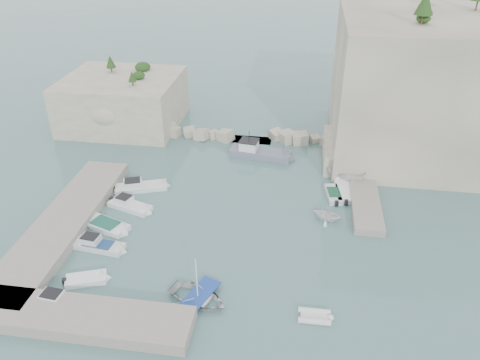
# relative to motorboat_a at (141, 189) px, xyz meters

# --- Properties ---
(ground) EXTENTS (400.00, 400.00, 0.00)m
(ground) POSITION_rel_motorboat_a_xyz_m (11.67, -7.30, 0.00)
(ground) COLOR slate
(ground) RESTS_ON ground
(cliff_east) EXTENTS (26.00, 22.00, 17.00)m
(cliff_east) POSITION_rel_motorboat_a_xyz_m (34.67, 15.70, 8.50)
(cliff_east) COLOR beige
(cliff_east) RESTS_ON ground
(cliff_terrace) EXTENTS (8.00, 10.00, 2.50)m
(cliff_terrace) POSITION_rel_motorboat_a_xyz_m (24.67, 10.70, 1.25)
(cliff_terrace) COLOR beige
(cliff_terrace) RESTS_ON ground
(outcrop_west) EXTENTS (16.00, 14.00, 7.00)m
(outcrop_west) POSITION_rel_motorboat_a_xyz_m (-8.33, 17.70, 3.50)
(outcrop_west) COLOR beige
(outcrop_west) RESTS_ON ground
(quay_west) EXTENTS (5.00, 24.00, 1.10)m
(quay_west) POSITION_rel_motorboat_a_xyz_m (-5.33, -8.30, 0.55)
(quay_west) COLOR #9E9689
(quay_west) RESTS_ON ground
(quay_south) EXTENTS (18.00, 4.00, 1.10)m
(quay_south) POSITION_rel_motorboat_a_xyz_m (1.67, -19.80, 0.55)
(quay_south) COLOR #9E9689
(quay_south) RESTS_ON ground
(ledge_east) EXTENTS (3.00, 16.00, 0.80)m
(ledge_east) POSITION_rel_motorboat_a_xyz_m (25.17, 2.70, 0.40)
(ledge_east) COLOR #9E9689
(ledge_east) RESTS_ON ground
(breakwater) EXTENTS (28.00, 3.00, 1.40)m
(breakwater) POSITION_rel_motorboat_a_xyz_m (10.67, 14.70, 0.70)
(breakwater) COLOR beige
(breakwater) RESTS_ON ground
(motorboat_a) EXTENTS (6.66, 3.91, 1.40)m
(motorboat_a) POSITION_rel_motorboat_a_xyz_m (0.00, 0.00, 0.00)
(motorboat_a) COLOR silver
(motorboat_a) RESTS_ON ground
(motorboat_b) EXTENTS (5.59, 3.29, 1.40)m
(motorboat_b) POSITION_rel_motorboat_a_xyz_m (0.11, -3.92, 0.00)
(motorboat_b) COLOR white
(motorboat_b) RESTS_ON ground
(motorboat_c) EXTENTS (5.86, 3.80, 0.70)m
(motorboat_c) POSITION_rel_motorboat_a_xyz_m (-1.17, -7.57, 0.00)
(motorboat_c) COLOR white
(motorboat_c) RESTS_ON ground
(motorboat_d) EXTENTS (5.72, 2.29, 1.40)m
(motorboat_d) POSITION_rel_motorboat_a_xyz_m (-0.52, -10.85, 0.00)
(motorboat_d) COLOR silver
(motorboat_d) RESTS_ON ground
(motorboat_e) EXTENTS (4.06, 2.74, 0.70)m
(motorboat_e) POSITION_rel_motorboat_a_xyz_m (0.25, -15.36, 0.00)
(motorboat_e) COLOR white
(motorboat_e) RESTS_ON ground
(motorboat_f) EXTENTS (5.60, 2.14, 1.40)m
(motorboat_f) POSITION_rel_motorboat_a_xyz_m (-0.50, -18.38, 0.00)
(motorboat_f) COLOR white
(motorboat_f) RESTS_ON ground
(rowboat) EXTENTS (6.13, 5.28, 1.07)m
(rowboat) POSITION_rel_motorboat_a_xyz_m (10.34, -16.17, 0.00)
(rowboat) COLOR silver
(rowboat) RESTS_ON ground
(inflatable_dinghy) EXTENTS (2.84, 1.41, 0.44)m
(inflatable_dinghy) POSITION_rel_motorboat_a_xyz_m (19.88, -16.64, 0.00)
(inflatable_dinghy) COLOR silver
(inflatable_dinghy) RESTS_ON ground
(tender_east_a) EXTENTS (3.72, 3.45, 1.61)m
(tender_east_a) POSITION_rel_motorboat_a_xyz_m (21.02, -2.97, 0.00)
(tender_east_a) COLOR white
(tender_east_a) RESTS_ON ground
(tender_east_b) EXTENTS (2.05, 4.34, 0.70)m
(tender_east_b) POSITION_rel_motorboat_a_xyz_m (21.79, 1.66, 0.00)
(tender_east_b) COLOR silver
(tender_east_b) RESTS_ON ground
(tender_east_c) EXTENTS (2.12, 5.56, 0.70)m
(tender_east_c) POSITION_rel_motorboat_a_xyz_m (22.96, 2.65, 0.00)
(tender_east_c) COLOR white
(tender_east_c) RESTS_ON ground
(tender_east_d) EXTENTS (5.31, 3.76, 1.92)m
(tender_east_d) POSITION_rel_motorboat_a_xyz_m (23.15, 5.29, 0.00)
(tender_east_d) COLOR silver
(tender_east_d) RESTS_ON ground
(work_boat) EXTENTS (8.89, 3.69, 2.20)m
(work_boat) POSITION_rel_motorboat_a_xyz_m (12.69, 10.04, 0.00)
(work_boat) COLOR slate
(work_boat) RESTS_ON ground
(rowboat_mast) EXTENTS (0.10, 0.10, 4.20)m
(rowboat_mast) POSITION_rel_motorboat_a_xyz_m (10.34, -16.17, 2.63)
(rowboat_mast) COLOR white
(rowboat_mast) RESTS_ON rowboat
(vegetation) EXTENTS (53.48, 13.88, 13.40)m
(vegetation) POSITION_rel_motorboat_a_xyz_m (29.50, 17.10, 17.93)
(vegetation) COLOR #1E4219
(vegetation) RESTS_ON ground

